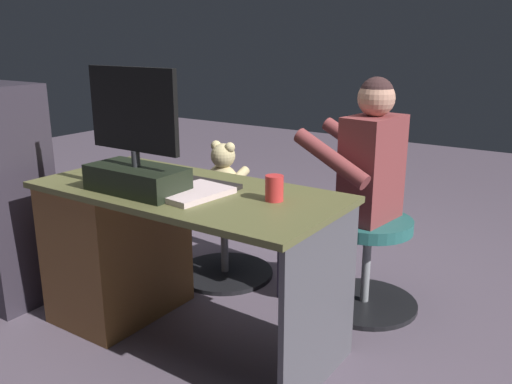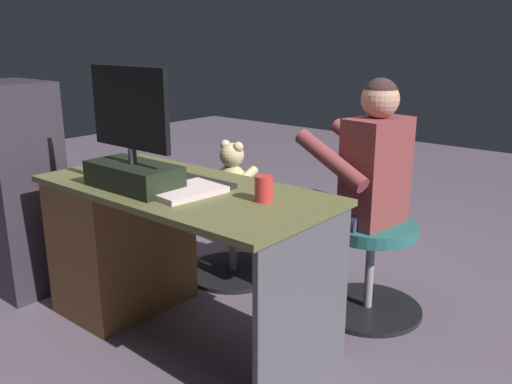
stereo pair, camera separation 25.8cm
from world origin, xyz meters
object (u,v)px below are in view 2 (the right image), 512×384
at_px(office_chair_teddy, 233,232).
at_px(tv_remote, 136,170).
at_px(teddy_bear, 233,172).
at_px(monitor, 133,156).
at_px(computer_mouse, 154,170).
at_px(desk, 135,239).
at_px(cup, 264,189).
at_px(person, 356,178).
at_px(keyboard, 192,181).
at_px(visitor_chair, 370,261).

bearing_deg(office_chair_teddy, tv_remote, 81.39).
height_order(tv_remote, teddy_bear, teddy_bear).
height_order(monitor, computer_mouse, monitor).
distance_m(desk, cup, 0.86).
xyz_separation_m(tv_remote, office_chair_teddy, (-0.09, -0.59, -0.47)).
distance_m(monitor, office_chair_teddy, 1.00).
bearing_deg(tv_remote, person, -143.41).
bearing_deg(computer_mouse, desk, 43.38).
bearing_deg(keyboard, tv_remote, 4.25).
distance_m(keyboard, tv_remote, 0.37).
height_order(desk, person, person).
relative_size(cup, person, 0.09).
height_order(monitor, cup, monitor).
bearing_deg(cup, monitor, 21.21).
xyz_separation_m(monitor, office_chair_teddy, (0.14, -0.78, -0.60)).
bearing_deg(person, office_chair_teddy, 7.45).
xyz_separation_m(keyboard, cup, (-0.42, 0.00, 0.04)).
xyz_separation_m(monitor, tv_remote, (0.23, -0.19, -0.13)).
distance_m(keyboard, person, 0.80).
height_order(office_chair_teddy, visitor_chair, same).
distance_m(keyboard, teddy_bear, 0.65).
xyz_separation_m(keyboard, office_chair_teddy, (0.27, -0.56, -0.47)).
bearing_deg(visitor_chair, desk, 39.24).
distance_m(monitor, visitor_chair, 1.27).
relative_size(desk, cup, 13.31).
relative_size(monitor, office_chair_teddy, 0.93).
relative_size(monitor, tv_remote, 3.46).
bearing_deg(cup, tv_remote, 1.68).
height_order(monitor, keyboard, monitor).
height_order(monitor, teddy_bear, monitor).
height_order(desk, tv_remote, tv_remote).
bearing_deg(keyboard, cup, 179.43).
bearing_deg(person, monitor, 55.98).
distance_m(teddy_bear, visitor_chair, 0.90).
relative_size(tv_remote, office_chair_teddy, 0.27).
height_order(cup, office_chair_teddy, cup).
height_order(monitor, office_chair_teddy, monitor).
xyz_separation_m(monitor, computer_mouse, (0.14, -0.22, -0.13)).
height_order(desk, keyboard, keyboard).
height_order(cup, teddy_bear, cup).
bearing_deg(keyboard, monitor, 58.58).
relative_size(desk, office_chair_teddy, 2.46).
bearing_deg(keyboard, person, -124.84).
bearing_deg(keyboard, computer_mouse, -1.50).
height_order(office_chair_teddy, person, person).
distance_m(desk, computer_mouse, 0.37).
height_order(computer_mouse, visitor_chair, computer_mouse).
bearing_deg(desk, teddy_bear, -96.80).
height_order(keyboard, person, person).
distance_m(computer_mouse, visitor_chair, 1.16).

